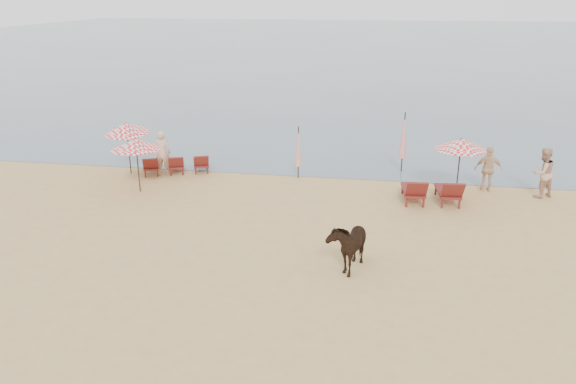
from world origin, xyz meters
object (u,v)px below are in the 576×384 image
object	(u,v)px
umbrella_open_right	(461,144)
beachgoer_right_a	(543,173)
umbrella_closed_right	(404,136)
cow	(348,243)
beachgoer_left	(162,153)
beachgoer_right_b	(488,169)
umbrella_closed_left	(298,147)
umbrella_open_left_b	(127,128)
umbrella_open_left_a	(136,144)
lounger_cluster_right	(432,191)
lounger_cluster_left	(176,164)

from	to	relation	value
umbrella_open_right	beachgoer_right_a	world-z (taller)	umbrella_open_right
umbrella_closed_right	cow	bearing A→B (deg)	-100.28
beachgoer_left	beachgoer_right_b	size ratio (longest dim) A/B	1.09
umbrella_closed_left	beachgoer_left	size ratio (longest dim) A/B	1.15
umbrella_open_left_b	beachgoer_right_b	xyz separation A→B (m)	(14.42, 0.22, -1.09)
umbrella_open_left_a	beachgoer_right_a	world-z (taller)	umbrella_open_left_a
lounger_cluster_right	umbrella_open_left_b	distance (m)	12.41
lounger_cluster_left	beachgoer_left	world-z (taller)	beachgoer_left
umbrella_open_left_a	lounger_cluster_left	bearing A→B (deg)	83.54
lounger_cluster_right	umbrella_closed_right	world-z (taller)	umbrella_closed_right
umbrella_open_left_b	beachgoer_right_b	world-z (taller)	umbrella_open_left_b
umbrella_closed_left	beachgoer_right_b	xyz separation A→B (m)	(7.36, -0.31, -0.46)
cow	beachgoer_right_a	distance (m)	9.61
lounger_cluster_left	beachgoer_left	size ratio (longest dim) A/B	1.62
beachgoer_right_b	umbrella_open_left_b	bearing A→B (deg)	2.11
umbrella_closed_left	beachgoer_right_a	xyz separation A→B (m)	(9.21, -0.70, -0.39)
umbrella_open_left_a	beachgoer_right_b	size ratio (longest dim) A/B	1.21
umbrella_closed_right	lounger_cluster_right	bearing A→B (deg)	-75.24
umbrella_open_right	cow	size ratio (longest dim) A/B	1.31
lounger_cluster_left	umbrella_open_right	size ratio (longest dim) A/B	1.35
lounger_cluster_right	beachgoer_right_b	distance (m)	2.87
beachgoer_left	beachgoer_right_b	world-z (taller)	beachgoer_left
beachgoer_right_a	umbrella_closed_left	bearing A→B (deg)	-33.49
lounger_cluster_right	umbrella_closed_right	distance (m)	3.96
umbrella_closed_left	beachgoer_right_b	distance (m)	7.39
umbrella_closed_right	beachgoer_right_a	xyz separation A→B (m)	(5.02, -2.27, -0.64)
umbrella_closed_right	beachgoer_right_b	distance (m)	3.75
umbrella_open_left_a	beachgoer_right_b	xyz separation A→B (m)	(13.09, 2.33, -1.01)
umbrella_closed_left	umbrella_closed_right	world-z (taller)	umbrella_closed_right
umbrella_open_left_a	umbrella_closed_right	distance (m)	10.78
lounger_cluster_left	umbrella_closed_left	bearing A→B (deg)	-18.51
beachgoer_left	beachgoer_right_b	xyz separation A→B (m)	(12.99, 0.15, -0.07)
umbrella_open_right	beachgoer_right_b	xyz separation A→B (m)	(1.23, 0.90, -1.16)
lounger_cluster_right	umbrella_closed_left	bearing A→B (deg)	153.31
lounger_cluster_left	beachgoer_right_b	size ratio (longest dim) A/B	1.76
umbrella_open_right	lounger_cluster_right	bearing A→B (deg)	-155.12
lounger_cluster_right	umbrella_open_left_a	world-z (taller)	umbrella_open_left_a
umbrella_open_right	beachgoer_right_b	distance (m)	1.91
umbrella_closed_right	cow	world-z (taller)	umbrella_closed_right
umbrella_open_right	cow	distance (m)	7.46
beachgoer_left	beachgoer_right_a	size ratio (longest dim) A/B	1.00
umbrella_closed_left	beachgoer_left	distance (m)	5.66
cow	beachgoer_right_a	size ratio (longest dim) A/B	0.92
cow	beachgoer_left	xyz separation A→B (m)	(-8.16, 7.14, 0.21)
beachgoer_left	beachgoer_right_a	world-z (taller)	same
umbrella_open_left_b	umbrella_open_left_a	bearing A→B (deg)	-40.49
umbrella_closed_left	beachgoer_right_a	distance (m)	9.25
umbrella_open_right	beachgoer_right_a	xyz separation A→B (m)	(3.08, 0.51, -1.08)
umbrella_open_left_a	cow	distance (m)	9.70
umbrella_closed_left	umbrella_open_right	bearing A→B (deg)	-11.16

